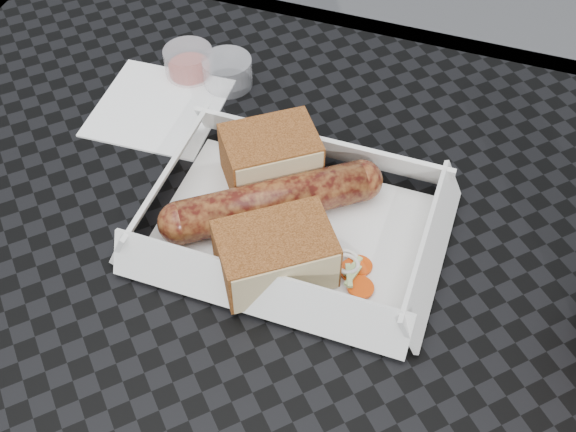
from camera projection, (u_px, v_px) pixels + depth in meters
The scene contains 9 objects.
patio_table at pixel (211, 339), 0.63m from camera, with size 0.80×0.80×0.74m.
food_tray at pixel (292, 229), 0.61m from camera, with size 0.22×0.15×0.00m, color white.
bratwurst at pixel (273, 201), 0.61m from camera, with size 0.17×0.13×0.04m.
bread_near at pixel (271, 157), 0.63m from camera, with size 0.08×0.06×0.05m, color brown.
bread_far at pixel (275, 254), 0.57m from camera, with size 0.09×0.06×0.05m, color brown.
veg_garnish at pixel (347, 274), 0.58m from camera, with size 0.03×0.03×0.00m.
napkin at pixel (159, 107), 0.71m from camera, with size 0.12×0.12×0.00m, color white.
condiment_cup_sauce at pixel (189, 62), 0.74m from camera, with size 0.05×0.05×0.03m, color maroon.
condiment_cup_empty at pixel (227, 72), 0.73m from camera, with size 0.05×0.05×0.03m, color silver.
Camera 1 is at (0.17, -0.28, 1.22)m, focal length 45.00 mm.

